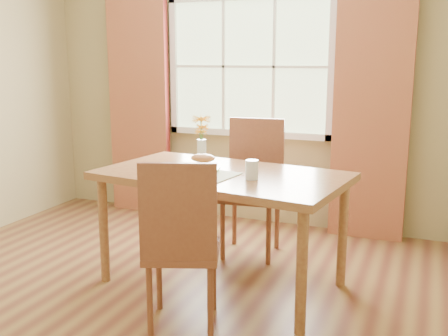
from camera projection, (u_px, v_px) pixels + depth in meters
room at (149, 96)px, 3.25m from camera, size 4.24×3.84×2.74m
window at (249, 67)px, 4.92m from camera, size 1.62×0.06×1.32m
curtain_left at (139, 106)px, 5.34m from camera, size 0.65×0.08×2.20m
curtain_right at (371, 115)px, 4.50m from camera, size 0.65×0.08×2.20m
dining_table at (222, 184)px, 3.61m from camera, size 1.78×1.16×0.81m
chair_near at (181, 239)px, 2.99m from camera, size 0.55×0.55×1.03m
chair_far at (254, 180)px, 4.29m from camera, size 0.50×0.50×1.10m
placemat at (202, 174)px, 3.52m from camera, size 0.49×0.39×0.01m
plate at (201, 172)px, 3.55m from camera, size 0.26×0.26×0.01m
croissant_sandwich at (203, 163)px, 3.50m from camera, size 0.19×0.14×0.13m
water_glass at (252, 170)px, 3.37m from camera, size 0.08×0.08×0.13m
flower_vase at (202, 134)px, 3.90m from camera, size 0.14×0.14×0.35m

